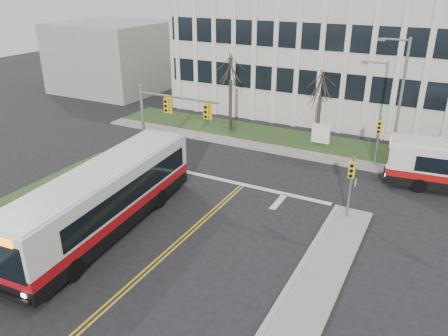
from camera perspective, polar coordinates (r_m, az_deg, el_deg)
ground at (r=23.19m, az=-6.34°, el=-9.97°), size 120.00×120.00×0.00m
sidewalk_west at (r=24.67m, az=-27.08°, el=-10.31°), size 1.20×26.00×0.14m
sidewalk_cross at (r=34.07m, az=15.30°, el=0.81°), size 44.00×1.60×0.14m
building_lawn at (r=36.64m, az=16.33°, el=2.29°), size 44.00×5.00×0.12m
office_building at (r=46.72m, az=20.51°, el=13.80°), size 40.00×16.00×12.00m
building_annex at (r=56.64m, az=-14.10°, el=13.97°), size 12.00×12.00×8.00m
mast_arm_signal at (r=29.71m, az=-8.09°, el=6.70°), size 6.11×0.38×6.20m
signal_pole_near at (r=25.23m, az=16.26°, el=-1.42°), size 0.34×0.39×3.80m
signal_pole_far at (r=33.09m, az=19.52°, el=4.11°), size 0.34×0.39×3.80m
streetlight at (r=33.04m, az=21.81°, el=8.65°), size 2.15×0.25×9.20m
directory_sign at (r=36.32m, az=12.52°, el=4.37°), size 1.50×0.12×2.00m
tree_left at (r=38.62m, az=0.86°, el=12.73°), size 1.80×1.80×7.70m
tree_mid at (r=36.10m, az=12.59°, el=10.40°), size 1.80×1.80×6.82m
bus_main at (r=24.36m, az=-15.34°, el=-4.12°), size 4.02×13.60×3.57m
newspaper_box_blue at (r=26.85m, az=-22.91°, el=-5.71°), size 0.63×0.60×0.95m
newspaper_box_red at (r=27.25m, az=-26.48°, el=-5.94°), size 0.60×0.56×0.95m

